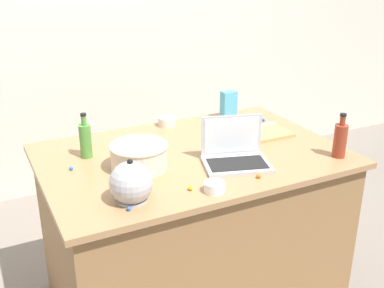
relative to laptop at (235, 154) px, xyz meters
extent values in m
cube|color=beige|center=(-0.13, 1.93, 0.35)|extent=(8.00, 0.10, 2.60)
cube|color=olive|center=(-0.13, 0.20, -0.51)|extent=(1.45, 0.95, 0.87)
cube|color=#9E754C|center=(-0.13, 0.20, -0.06)|extent=(1.51, 1.01, 0.03)
cube|color=#B7B7BC|center=(-0.01, -0.04, -0.04)|extent=(0.36, 0.30, 0.02)
cube|color=black|center=(-0.01, -0.05, -0.03)|extent=(0.31, 0.23, 0.00)
cube|color=#B7B7BC|center=(0.02, 0.07, 0.07)|extent=(0.29, 0.10, 0.20)
cube|color=silver|center=(0.02, 0.07, 0.07)|extent=(0.26, 0.08, 0.18)
cylinder|color=beige|center=(-0.43, 0.15, 0.01)|extent=(0.27, 0.27, 0.11)
cylinder|color=black|center=(-0.43, 0.15, 0.02)|extent=(0.22, 0.22, 0.10)
torus|color=beige|center=(-0.43, 0.15, 0.07)|extent=(0.28, 0.28, 0.02)
cylinder|color=#4C8C38|center=(-0.62, 0.39, 0.04)|extent=(0.06, 0.06, 0.17)
cylinder|color=#4C8C38|center=(-0.62, 0.39, 0.15)|extent=(0.02, 0.02, 0.05)
cylinder|color=black|center=(-0.62, 0.39, 0.18)|extent=(0.03, 0.03, 0.01)
cylinder|color=maroon|center=(0.51, -0.16, 0.04)|extent=(0.07, 0.07, 0.17)
cylinder|color=maroon|center=(0.51, -0.16, 0.14)|extent=(0.03, 0.03, 0.05)
cylinder|color=black|center=(0.51, -0.16, 0.17)|extent=(0.03, 0.03, 0.01)
cylinder|color=#ADADB2|center=(-0.57, -0.13, -0.04)|extent=(0.13, 0.13, 0.01)
sphere|color=#ADADB2|center=(-0.57, -0.13, 0.03)|extent=(0.18, 0.18, 0.18)
cone|color=#ADADB2|center=(-0.49, -0.13, 0.05)|extent=(0.08, 0.03, 0.07)
sphere|color=black|center=(-0.57, -0.13, 0.13)|extent=(0.02, 0.02, 0.02)
cube|color=tan|center=(0.32, 0.25, -0.04)|extent=(0.34, 0.20, 0.02)
cube|color=#F4E58C|center=(0.26, 0.23, -0.01)|extent=(0.11, 0.04, 0.04)
cube|color=#F4E58C|center=(0.37, 0.27, -0.01)|extent=(0.11, 0.05, 0.04)
cylinder|color=white|center=(-0.23, -0.22, -0.02)|extent=(0.09, 0.09, 0.04)
cylinder|color=beige|center=(-0.08, 0.64, -0.02)|extent=(0.10, 0.10, 0.05)
cube|color=#4CA5CC|center=(0.32, 0.60, 0.04)|extent=(0.09, 0.06, 0.17)
sphere|color=red|center=(-0.33, 0.10, -0.04)|extent=(0.02, 0.02, 0.02)
sphere|color=#CC3399|center=(0.23, 0.36, -0.04)|extent=(0.02, 0.02, 0.02)
sphere|color=blue|center=(0.47, 0.45, -0.04)|extent=(0.02, 0.02, 0.02)
sphere|color=yellow|center=(-0.32, -0.16, -0.04)|extent=(0.02, 0.02, 0.02)
sphere|color=blue|center=(-0.73, 0.27, -0.04)|extent=(0.02, 0.02, 0.02)
sphere|color=orange|center=(0.01, -0.19, -0.04)|extent=(0.02, 0.02, 0.02)
sphere|color=blue|center=(-0.61, -0.20, -0.04)|extent=(0.02, 0.02, 0.02)
camera|label=1|loc=(-1.10, -1.76, 0.89)|focal=43.78mm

